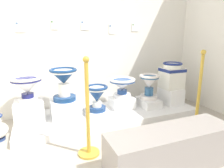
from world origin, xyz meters
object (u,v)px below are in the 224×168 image
at_px(antique_toilet_central_ornate, 122,85).
at_px(plinth_block_squat_floral, 170,96).
at_px(plinth_block_rightmost, 29,111).
at_px(museum_bench, 170,150).
at_px(antique_toilet_leftmost, 149,84).
at_px(info_placard_fifth, 135,27).
at_px(info_placard_first, 20,27).
at_px(info_placard_third, 85,25).
at_px(antique_toilet_squat_floral, 172,75).
at_px(plinth_block_tall_cobalt, 97,113).
at_px(plinth_block_central_ornate, 122,102).
at_px(plinth_block_leftmost, 148,102).
at_px(info_placard_second, 54,25).
at_px(stanchion_post_near_right, 198,105).
at_px(stanchion_post_near_left, 88,124).
at_px(antique_toilet_slender_white, 64,80).
at_px(antique_toilet_tall_cobalt, 97,95).
at_px(plinth_block_slender_white, 65,108).
at_px(antique_toilet_rightmost, 27,85).
at_px(info_placard_fourth, 112,29).

relative_size(antique_toilet_central_ornate, plinth_block_squat_floral, 1.04).
distance_m(plinth_block_rightmost, museum_bench, 1.89).
height_order(antique_toilet_leftmost, info_placard_fifth, info_placard_fifth).
bearing_deg(info_placard_first, plinth_block_squat_floral, -12.65).
distance_m(info_placard_first, info_placard_third, 0.92).
bearing_deg(antique_toilet_central_ornate, plinth_block_rightmost, 178.94).
height_order(antique_toilet_squat_floral, museum_bench, antique_toilet_squat_floral).
height_order(plinth_block_tall_cobalt, info_placard_third, info_placard_third).
relative_size(info_placard_third, museum_bench, 0.12).
height_order(plinth_block_central_ornate, antique_toilet_central_ornate, antique_toilet_central_ornate).
xyz_separation_m(plinth_block_leftmost, info_placard_second, (-1.37, 0.49, 1.22)).
relative_size(info_placard_first, stanchion_post_near_right, 0.14).
distance_m(plinth_block_leftmost, antique_toilet_leftmost, 0.32).
relative_size(antique_toilet_central_ornate, museum_bench, 0.34).
relative_size(plinth_block_rightmost, info_placard_first, 2.58).
relative_size(plinth_block_rightmost, stanchion_post_near_left, 0.36).
bearing_deg(info_placard_second, antique_toilet_leftmost, -19.69).
bearing_deg(info_placard_first, stanchion_post_near_right, -32.83).
bearing_deg(antique_toilet_central_ornate, plinth_block_squat_floral, -7.43).
bearing_deg(plinth_block_leftmost, antique_toilet_slender_white, 177.19).
xyz_separation_m(antique_toilet_tall_cobalt, info_placard_third, (0.00, 0.54, 0.98)).
height_order(info_placard_third, museum_bench, info_placard_third).
height_order(antique_toilet_leftmost, museum_bench, antique_toilet_leftmost).
height_order(plinth_block_rightmost, info_placard_second, info_placard_second).
bearing_deg(plinth_block_slender_white, antique_toilet_rightmost, 173.26).
bearing_deg(antique_toilet_tall_cobalt, plinth_block_rightmost, 169.02).
bearing_deg(stanchion_post_near_left, plinth_block_central_ornate, 48.45).
distance_m(plinth_block_tall_cobalt, plinth_block_squat_floral, 1.33).
distance_m(antique_toilet_rightmost, plinth_block_slender_white, 0.60).
distance_m(plinth_block_rightmost, antique_toilet_slender_white, 0.63).
height_order(antique_toilet_central_ornate, plinth_block_leftmost, antique_toilet_central_ornate).
xyz_separation_m(stanchion_post_near_right, museum_bench, (-0.81, -0.50, -0.16)).
height_order(plinth_block_slender_white, info_placard_fifth, info_placard_fifth).
bearing_deg(plinth_block_tall_cobalt, info_placard_fourth, 50.19).
bearing_deg(info_placard_third, stanchion_post_near_right, -49.76).
distance_m(antique_toilet_tall_cobalt, museum_bench, 1.32).
relative_size(stanchion_post_near_right, museum_bench, 0.87).
distance_m(plinth_block_slender_white, antique_toilet_central_ornate, 0.94).
height_order(plinth_block_slender_white, plinth_block_central_ornate, plinth_block_slender_white).
xyz_separation_m(plinth_block_rightmost, antique_toilet_central_ornate, (1.38, -0.03, 0.25)).
distance_m(plinth_block_rightmost, info_placard_first, 1.18).
bearing_deg(info_placard_fifth, stanchion_post_near_right, -80.21).
relative_size(antique_toilet_squat_floral, info_placard_first, 2.99).
xyz_separation_m(antique_toilet_slender_white, info_placard_first, (-0.49, 0.42, 0.71)).
bearing_deg(museum_bench, antique_toilet_central_ornate, 83.45).
xyz_separation_m(plinth_block_leftmost, museum_bench, (-0.60, -1.32, 0.04)).
height_order(antique_toilet_central_ornate, info_placard_first, info_placard_first).
relative_size(antique_toilet_tall_cobalt, plinth_block_central_ornate, 1.03).
bearing_deg(antique_toilet_central_ornate, info_placard_fourth, 92.19).
distance_m(plinth_block_rightmost, plinth_block_squat_floral, 2.24).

